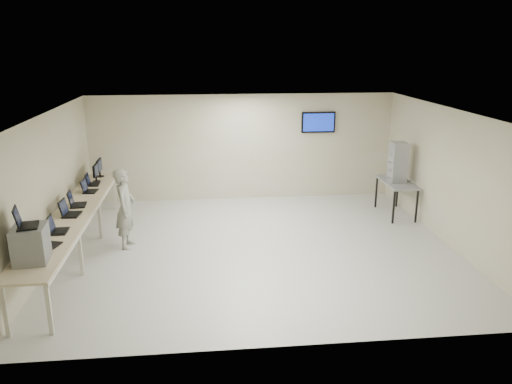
{
  "coord_description": "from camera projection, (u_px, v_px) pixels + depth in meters",
  "views": [
    {
      "loc": [
        -1.02,
        -9.47,
        4.06
      ],
      "look_at": [
        0.0,
        0.2,
        1.15
      ],
      "focal_mm": 35.0,
      "sensor_mm": 36.0,
      "label": 1
    }
  ],
  "objects": [
    {
      "name": "equipment_box",
      "position": [
        31.0,
        244.0,
        7.45
      ],
      "size": [
        0.52,
        0.58,
        0.56
      ],
      "primitive_type": "cube",
      "rotation": [
        0.0,
        0.0,
        0.1
      ],
      "color": "slate",
      "rests_on": "workbench"
    },
    {
      "name": "laptop_1",
      "position": [
        56.0,
        228.0,
        8.67
      ],
      "size": [
        0.32,
        0.38,
        0.29
      ],
      "rotation": [
        0.0,
        0.0,
        0.03
      ],
      "color": "black",
      "rests_on": "workbench"
    },
    {
      "name": "monitor_far",
      "position": [
        99.0,
        166.0,
        12.22
      ],
      "size": [
        0.2,
        0.44,
        0.44
      ],
      "color": "black",
      "rests_on": "workbench"
    },
    {
      "name": "side_table",
      "position": [
        397.0,
        184.0,
        12.09
      ],
      "size": [
        0.66,
        1.41,
        0.85
      ],
      "color": "gray",
      "rests_on": "ground"
    },
    {
      "name": "workbench",
      "position": [
        74.0,
        216.0,
        9.69
      ],
      "size": [
        0.76,
        6.0,
        0.9
      ],
      "color": "beige",
      "rests_on": "ground"
    },
    {
      "name": "laptop_0",
      "position": [
        45.0,
        242.0,
        8.04
      ],
      "size": [
        0.4,
        0.44,
        0.29
      ],
      "rotation": [
        0.0,
        0.0,
        -0.28
      ],
      "color": "black",
      "rests_on": "workbench"
    },
    {
      "name": "storage_bins",
      "position": [
        398.0,
        162.0,
        11.93
      ],
      "size": [
        0.37,
        0.41,
        0.96
      ],
      "color": "#999C9E",
      "rests_on": "side_table"
    },
    {
      "name": "monitor_near",
      "position": [
        96.0,
        171.0,
        11.79
      ],
      "size": [
        0.19,
        0.42,
        0.42
      ],
      "color": "black",
      "rests_on": "workbench"
    },
    {
      "name": "laptop_4",
      "position": [
        88.0,
        189.0,
        11.0
      ],
      "size": [
        0.32,
        0.38,
        0.28
      ],
      "rotation": [
        0.0,
        0.0,
        -0.08
      ],
      "color": "black",
      "rests_on": "workbench"
    },
    {
      "name": "soldier",
      "position": [
        125.0,
        208.0,
        10.14
      ],
      "size": [
        0.45,
        0.64,
        1.67
      ],
      "primitive_type": "imported",
      "rotation": [
        0.0,
        0.0,
        1.48
      ],
      "color": "gray",
      "rests_on": "ground"
    },
    {
      "name": "laptop_3",
      "position": [
        75.0,
        202.0,
        10.07
      ],
      "size": [
        0.36,
        0.42,
        0.31
      ],
      "rotation": [
        0.0,
        0.0,
        0.1
      ],
      "color": "black",
      "rests_on": "workbench"
    },
    {
      "name": "laptop_5",
      "position": [
        91.0,
        182.0,
        11.55
      ],
      "size": [
        0.29,
        0.35,
        0.27
      ],
      "rotation": [
        0.0,
        0.0,
        0.03
      ],
      "color": "black",
      "rests_on": "workbench"
    },
    {
      "name": "laptop_2",
      "position": [
        68.0,
        211.0,
        9.51
      ],
      "size": [
        0.35,
        0.42,
        0.31
      ],
      "rotation": [
        0.0,
        0.0,
        -0.06
      ],
      "color": "black",
      "rests_on": "workbench"
    },
    {
      "name": "laptop_on_box",
      "position": [
        23.0,
        222.0,
        7.35
      ],
      "size": [
        0.39,
        0.44,
        0.3
      ],
      "rotation": [
        0.0,
        0.0,
        0.22
      ],
      "color": "black",
      "rests_on": "equipment_box"
    },
    {
      "name": "room",
      "position": [
        258.0,
        181.0,
        9.94
      ],
      "size": [
        8.01,
        7.01,
        2.81
      ],
      "color": "silver",
      "rests_on": "ground"
    }
  ]
}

